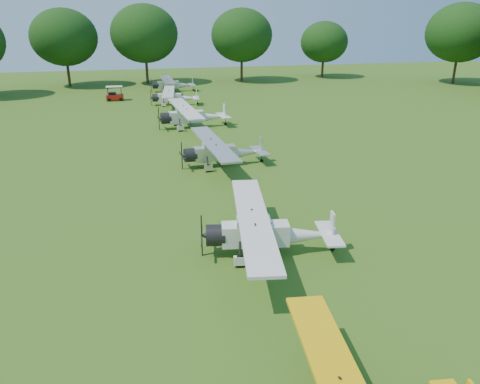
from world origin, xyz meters
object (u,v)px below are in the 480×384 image
at_px(aircraft_7, 172,83).
at_px(golf_cart, 114,96).
at_px(aircraft_6, 173,96).
at_px(aircraft_3, 266,230).
at_px(aircraft_5, 191,115).
at_px(aircraft_4, 221,150).

distance_m(aircraft_7, golf_cart, 10.48).
relative_size(aircraft_6, golf_cart, 4.40).
relative_size(aircraft_3, aircraft_5, 0.93).
bearing_deg(aircraft_4, aircraft_6, 88.94).
bearing_deg(aircraft_3, golf_cart, 108.89).
height_order(aircraft_4, aircraft_7, aircraft_4).
height_order(aircraft_7, golf_cart, aircraft_7).
height_order(aircraft_5, aircraft_6, aircraft_5).
height_order(aircraft_3, aircraft_7, aircraft_3).
distance_m(aircraft_6, aircraft_7, 11.50).
xyz_separation_m(aircraft_4, aircraft_6, (-0.99, 27.12, -0.09)).
bearing_deg(aircraft_5, aircraft_7, 85.21).
distance_m(aircraft_4, aircraft_7, 38.59).
xyz_separation_m(aircraft_4, aircraft_5, (-0.45, 13.66, 0.12)).
bearing_deg(aircraft_7, aircraft_3, -90.83).
bearing_deg(aircraft_7, golf_cart, -144.15).
distance_m(aircraft_4, aircraft_5, 13.67).
bearing_deg(aircraft_3, aircraft_7, 98.78).
bearing_deg(aircraft_7, aircraft_6, -94.69).
relative_size(aircraft_4, golf_cart, 4.72).
distance_m(aircraft_3, golf_cart, 47.79).
xyz_separation_m(aircraft_3, aircraft_7, (0.59, 53.29, -0.03)).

